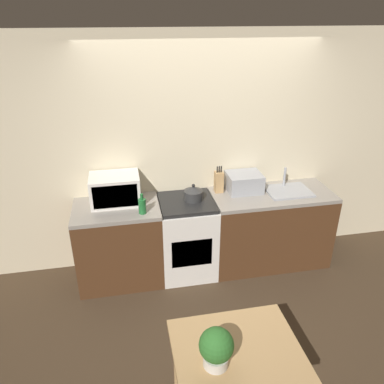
{
  "coord_description": "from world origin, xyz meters",
  "views": [
    {
      "loc": [
        -0.86,
        -2.72,
        2.74
      ],
      "look_at": [
        -0.19,
        0.7,
        1.05
      ],
      "focal_mm": 35.0,
      "sensor_mm": 36.0,
      "label": 1
    }
  ],
  "objects_px": {
    "bottle": "(142,206)",
    "dining_table": "(237,361)",
    "stove_range": "(187,237)",
    "kettle": "(193,193)",
    "microwave": "(115,189)",
    "toaster_oven": "(244,182)"
  },
  "relations": [
    {
      "from": "microwave",
      "to": "bottle",
      "type": "distance_m",
      "value": 0.39
    },
    {
      "from": "stove_range",
      "to": "toaster_oven",
      "type": "relative_size",
      "value": 2.36
    },
    {
      "from": "kettle",
      "to": "microwave",
      "type": "distance_m",
      "value": 0.83
    },
    {
      "from": "microwave",
      "to": "dining_table",
      "type": "relative_size",
      "value": 0.6
    },
    {
      "from": "stove_range",
      "to": "bottle",
      "type": "relative_size",
      "value": 4.21
    },
    {
      "from": "stove_range",
      "to": "toaster_oven",
      "type": "distance_m",
      "value": 0.89
    },
    {
      "from": "toaster_oven",
      "to": "bottle",
      "type": "bearing_deg",
      "value": -165.37
    },
    {
      "from": "dining_table",
      "to": "stove_range",
      "type": "bearing_deg",
      "value": 90.03
    },
    {
      "from": "kettle",
      "to": "bottle",
      "type": "xyz_separation_m",
      "value": [
        -0.56,
        -0.19,
        0.01
      ]
    },
    {
      "from": "stove_range",
      "to": "bottle",
      "type": "distance_m",
      "value": 0.74
    },
    {
      "from": "toaster_oven",
      "to": "dining_table",
      "type": "height_order",
      "value": "toaster_oven"
    },
    {
      "from": "microwave",
      "to": "toaster_oven",
      "type": "height_order",
      "value": "microwave"
    },
    {
      "from": "kettle",
      "to": "microwave",
      "type": "relative_size",
      "value": 0.4
    },
    {
      "from": "stove_range",
      "to": "bottle",
      "type": "height_order",
      "value": "bottle"
    },
    {
      "from": "microwave",
      "to": "toaster_oven",
      "type": "xyz_separation_m",
      "value": [
        1.42,
        0.02,
        -0.05
      ]
    },
    {
      "from": "stove_range",
      "to": "bottle",
      "type": "xyz_separation_m",
      "value": [
        -0.48,
        -0.18,
        0.54
      ]
    },
    {
      "from": "bottle",
      "to": "toaster_oven",
      "type": "bearing_deg",
      "value": 14.63
    },
    {
      "from": "bottle",
      "to": "dining_table",
      "type": "xyz_separation_m",
      "value": [
        0.48,
        -1.68,
        -0.35
      ]
    },
    {
      "from": "toaster_oven",
      "to": "microwave",
      "type": "bearing_deg",
      "value": -179.18
    },
    {
      "from": "microwave",
      "to": "dining_table",
      "type": "xyz_separation_m",
      "value": [
        0.74,
        -1.96,
        -0.42
      ]
    },
    {
      "from": "kettle",
      "to": "microwave",
      "type": "bearing_deg",
      "value": 173.65
    },
    {
      "from": "microwave",
      "to": "dining_table",
      "type": "bearing_deg",
      "value": -69.32
    }
  ]
}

